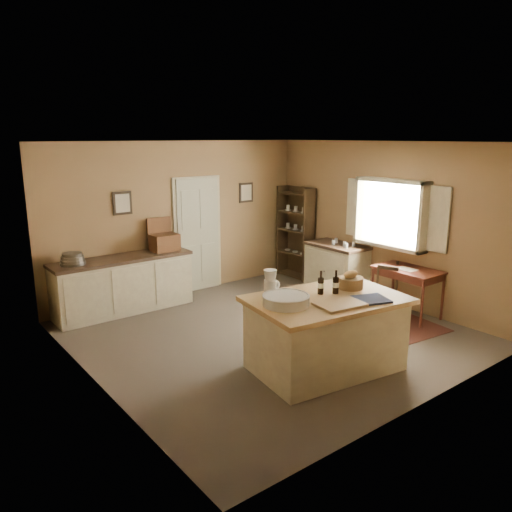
{
  "coord_description": "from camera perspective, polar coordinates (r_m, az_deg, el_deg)",
  "views": [
    {
      "loc": [
        -4.28,
        -5.19,
        2.78
      ],
      "look_at": [
        -0.13,
        0.13,
        1.15
      ],
      "focal_mm": 35.0,
      "sensor_mm": 36.0,
      "label": 1
    }
  ],
  "objects": [
    {
      "name": "ground",
      "position": [
        7.28,
        1.49,
        -8.87
      ],
      "size": [
        5.0,
        5.0,
        0.0
      ],
      "primitive_type": "plane",
      "color": "brown",
      "rests_on": "ground"
    },
    {
      "name": "wall_back",
      "position": [
        8.92,
        -8.72,
        4.2
      ],
      "size": [
        5.0,
        0.1,
        2.7
      ],
      "primitive_type": "cube",
      "color": "olive",
      "rests_on": "ground"
    },
    {
      "name": "wall_front",
      "position": [
        5.26,
        19.16,
        -3.0
      ],
      "size": [
        5.0,
        0.1,
        2.7
      ],
      "primitive_type": "cube",
      "color": "olive",
      "rests_on": "ground"
    },
    {
      "name": "wall_left",
      "position": [
        5.67,
        -18.35,
        -1.74
      ],
      "size": [
        0.1,
        5.0,
        2.7
      ],
      "primitive_type": "cube",
      "color": "olive",
      "rests_on": "ground"
    },
    {
      "name": "wall_right",
      "position": [
        8.66,
        14.48,
        3.64
      ],
      "size": [
        0.1,
        5.0,
        2.7
      ],
      "primitive_type": "cube",
      "color": "olive",
      "rests_on": "ground"
    },
    {
      "name": "ceiling",
      "position": [
        6.73,
        1.64,
        12.89
      ],
      "size": [
        5.0,
        5.0,
        0.0
      ],
      "primitive_type": "plane",
      "color": "silver",
      "rests_on": "wall_back"
    },
    {
      "name": "door",
      "position": [
        9.12,
        -6.64,
        2.58
      ],
      "size": [
        0.97,
        0.06,
        2.11
      ],
      "primitive_type": "cube",
      "color": "#B1B195",
      "rests_on": "ground"
    },
    {
      "name": "framed_prints",
      "position": [
        8.95,
        -7.61,
        6.66
      ],
      "size": [
        2.82,
        0.02,
        0.38
      ],
      "color": "black",
      "rests_on": "ground"
    },
    {
      "name": "window",
      "position": [
        8.45,
        15.3,
        4.73
      ],
      "size": [
        0.25,
        1.99,
        1.12
      ],
      "color": "beige",
      "rests_on": "ground"
    },
    {
      "name": "work_island",
      "position": [
        6.15,
        7.89,
        -8.52
      ],
      "size": [
        1.98,
        1.45,
        1.2
      ],
      "rotation": [
        0.0,
        0.0,
        -0.15
      ],
      "color": "beige",
      "rests_on": "ground"
    },
    {
      "name": "sideboard",
      "position": [
        8.32,
        -14.86,
        -2.92
      ],
      "size": [
        2.23,
        0.63,
        1.18
      ],
      "color": "beige",
      "rests_on": "ground"
    },
    {
      "name": "rug",
      "position": [
        8.0,
        14.75,
        -7.21
      ],
      "size": [
        1.28,
        1.72,
        0.01
      ],
      "primitive_type": "cube",
      "rotation": [
        0.0,
        0.0,
        -0.12
      ],
      "color": "#482017",
      "rests_on": "ground"
    },
    {
      "name": "writing_desk",
      "position": [
        8.14,
        16.96,
        -2.02
      ],
      "size": [
        0.62,
        1.01,
        0.82
      ],
      "color": "#3E1710",
      "rests_on": "ground"
    },
    {
      "name": "desk_chair",
      "position": [
        7.92,
        14.34,
        -4.33
      ],
      "size": [
        0.49,
        0.49,
        0.8
      ],
      "primitive_type": null,
      "rotation": [
        0.0,
        0.0,
        0.39
      ],
      "color": "black",
      "rests_on": "ground"
    },
    {
      "name": "right_cabinet",
      "position": [
        9.1,
        9.19,
        -1.38
      ],
      "size": [
        0.62,
        1.11,
        0.99
      ],
      "color": "beige",
      "rests_on": "ground"
    },
    {
      "name": "shelving_unit",
      "position": [
        9.96,
        4.68,
        2.68
      ],
      "size": [
        0.31,
        0.82,
        1.81
      ],
      "color": "black",
      "rests_on": "ground"
    }
  ]
}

